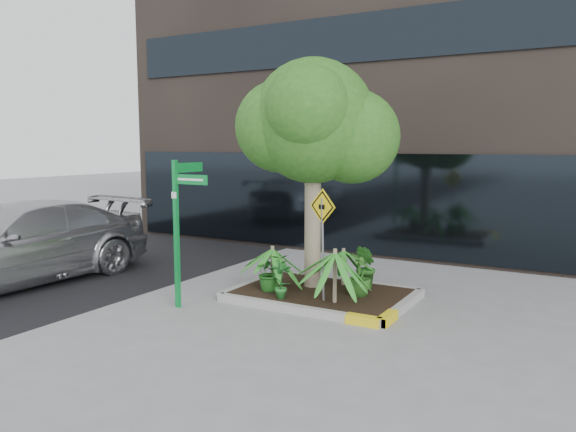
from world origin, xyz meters
The scene contains 14 objects.
ground centered at (0.00, 0.00, 0.00)m, with size 80.00×80.00×0.00m, color gray.
asphalt_road centered at (-6.50, 0.00, 0.01)m, with size 7.00×80.00×0.01m, color black.
planter centered at (0.23, 0.27, 0.10)m, with size 3.35×2.36×0.15m.
tree centered at (-0.14, 0.57, 3.37)m, with size 3.07×2.73×4.61m.
palm_front centered at (0.74, -0.29, 1.05)m, with size 1.08×1.08×1.20m.
palm_left centered at (-0.76, 0.06, 0.92)m, with size 0.92×0.92×1.03m.
palm_back centered at (0.35, 0.95, 0.84)m, with size 0.83×0.83×0.92m.
parked_car centered at (-5.91, -1.87, 0.85)m, with size 2.39×5.87×1.70m, color #B8B7BD.
shrub_a centered at (-0.67, -0.15, 0.51)m, with size 0.65×0.65×0.72m, color #1E5C1A.
shrub_b centered at (0.94, 0.34, 0.54)m, with size 0.44×0.44×0.78m, color #275B1B.
shrub_c centered at (-0.19, -0.55, 0.50)m, with size 0.37×0.37×0.70m, color #226E27.
shrub_d centered at (0.86, 0.90, 0.57)m, with size 0.47×0.47×0.85m, color #205819.
street_sign_post centered at (-1.76, -1.45, 1.64)m, with size 0.79×0.78×2.66m.
cattle_sign centered at (0.50, -0.31, 1.51)m, with size 0.59×0.22×2.01m.
Camera 1 is at (4.80, -9.10, 2.92)m, focal length 35.00 mm.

